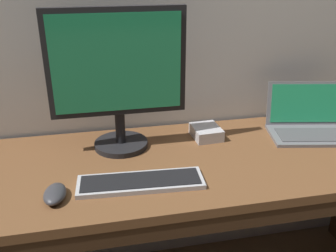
{
  "coord_description": "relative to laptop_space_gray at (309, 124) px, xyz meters",
  "views": [
    {
      "loc": [
        -0.36,
        -1.2,
        1.42
      ],
      "look_at": [
        -0.11,
        0.0,
        0.87
      ],
      "focal_mm": 40.27,
      "sensor_mm": 36.0,
      "label": 1
    }
  ],
  "objects": [
    {
      "name": "desk",
      "position": [
        -0.53,
        -0.12,
        -0.24
      ],
      "size": [
        1.87,
        0.64,
        0.73
      ],
      "color": "brown",
      "rests_on": "ground"
    },
    {
      "name": "external_monitor",
      "position": [
        -0.8,
        0.02,
        0.25
      ],
      "size": [
        0.5,
        0.21,
        0.54
      ],
      "color": "black",
      "rests_on": "desk"
    },
    {
      "name": "laptop_space_gray",
      "position": [
        0.0,
        0.0,
        0.0
      ],
      "size": [
        0.38,
        0.3,
        0.2
      ],
      "color": "slate",
      "rests_on": "desk"
    },
    {
      "name": "external_drive_box",
      "position": [
        -0.44,
        0.05,
        -0.02
      ],
      "size": [
        0.12,
        0.14,
        0.05
      ],
      "primitive_type": "cube",
      "rotation": [
        0.0,
        0.0,
        0.06
      ],
      "color": "silver",
      "rests_on": "desk"
    },
    {
      "name": "wired_keyboard",
      "position": [
        -0.76,
        -0.25,
        -0.03
      ],
      "size": [
        0.42,
        0.15,
        0.02
      ],
      "color": "#BCBCC1",
      "rests_on": "desk"
    },
    {
      "name": "computer_mouse",
      "position": [
        -1.03,
        -0.28,
        -0.02
      ],
      "size": [
        0.08,
        0.12,
        0.04
      ],
      "primitive_type": "ellipsoid",
      "rotation": [
        0.0,
        0.0,
        -0.1
      ],
      "color": "#38383D",
      "rests_on": "desk"
    }
  ]
}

